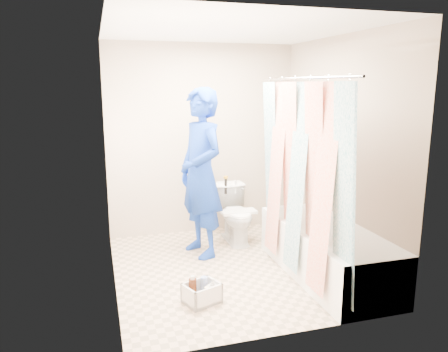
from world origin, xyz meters
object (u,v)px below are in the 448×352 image
object	(u,v)px
toilet	(236,214)
cleaning_caddy	(203,293)
bathtub	(326,250)
plumber	(201,173)

from	to	relation	value
toilet	cleaning_caddy	distance (m)	1.61
bathtub	plumber	xyz separation A→B (m)	(-1.06, 0.92, 0.67)
bathtub	toilet	bearing A→B (deg)	115.15
bathtub	toilet	distance (m)	1.33
toilet	cleaning_caddy	xyz separation A→B (m)	(-0.76, -1.40, -0.26)
plumber	cleaning_caddy	bearing A→B (deg)	-30.40
bathtub	cleaning_caddy	xyz separation A→B (m)	(-1.32, -0.20, -0.18)
toilet	plumber	distance (m)	0.82
bathtub	toilet	size ratio (longest dim) A/B	2.54
toilet	cleaning_caddy	size ratio (longest dim) A/B	1.90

